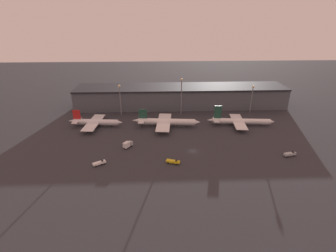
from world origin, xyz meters
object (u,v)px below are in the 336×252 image
(airplane_1, at_px, (166,122))
(service_vehicle_0, at_px, (128,144))
(airplane_0, at_px, (95,122))
(airplane_2, at_px, (240,121))
(service_vehicle_1, at_px, (290,154))
(service_vehicle_2, at_px, (99,163))
(service_vehicle_3, at_px, (173,161))

(airplane_1, bearing_deg, service_vehicle_0, -122.82)
(airplane_0, distance_m, airplane_2, 99.75)
(airplane_2, bearing_deg, airplane_1, -174.61)
(service_vehicle_1, bearing_deg, service_vehicle_2, 168.93)
(service_vehicle_1, bearing_deg, airplane_1, 133.05)
(service_vehicle_0, distance_m, service_vehicle_3, 31.49)
(airplane_0, xyz_separation_m, service_vehicle_0, (25.04, -31.75, -1.24))
(service_vehicle_1, height_order, service_vehicle_3, service_vehicle_1)
(airplane_1, bearing_deg, service_vehicle_1, -27.76)
(service_vehicle_2, bearing_deg, service_vehicle_3, -30.69)
(airplane_2, bearing_deg, service_vehicle_0, -153.00)
(service_vehicle_0, bearing_deg, service_vehicle_1, -62.30)
(airplane_1, relative_size, service_vehicle_1, 6.58)
(airplane_0, bearing_deg, service_vehicle_2, -70.54)
(airplane_1, xyz_separation_m, service_vehicle_0, (-23.33, -29.50, -1.54))
(service_vehicle_2, bearing_deg, service_vehicle_0, 25.43)
(service_vehicle_3, bearing_deg, airplane_0, 153.01)
(service_vehicle_0, bearing_deg, airplane_0, 74.76)
(airplane_0, relative_size, airplane_2, 0.81)
(airplane_1, distance_m, service_vehicle_2, 59.96)
(airplane_2, distance_m, service_vehicle_3, 68.96)
(service_vehicle_0, distance_m, service_vehicle_1, 90.39)
(airplane_2, xyz_separation_m, service_vehicle_3, (-49.38, -48.11, -1.95))
(service_vehicle_3, bearing_deg, airplane_2, 62.33)
(airplane_1, bearing_deg, service_vehicle_3, -82.13)
(service_vehicle_2, distance_m, service_vehicle_3, 37.89)
(airplane_2, relative_size, service_vehicle_2, 6.81)
(airplane_1, bearing_deg, airplane_0, -177.14)
(airplane_2, xyz_separation_m, service_vehicle_0, (-74.68, -29.38, -1.14))
(service_vehicle_2, height_order, service_vehicle_3, service_vehicle_3)
(airplane_1, distance_m, service_vehicle_1, 78.97)
(airplane_2, height_order, service_vehicle_2, airplane_2)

